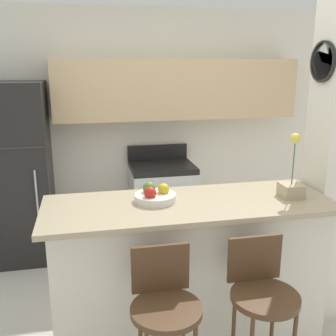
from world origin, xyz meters
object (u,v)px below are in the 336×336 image
refrigerator (18,174)px  trash_bin (77,243)px  bar_stool_left (165,310)px  orchid_vase (292,183)px  stove_range (162,203)px  fruit_bowl (155,195)px  bar_stool_right (262,297)px

refrigerator → trash_bin: bearing=-21.8°
bar_stool_left → orchid_vase: bearing=27.6°
orchid_vase → stove_range: bearing=108.5°
fruit_bowl → orchid_vase: bearing=-6.8°
stove_range → fruit_bowl: fruit_bowl is taller
bar_stool_right → bar_stool_left: bearing=180.0°
bar_stool_right → refrigerator: bearing=126.5°
stove_range → trash_bin: bearing=-165.1°
trash_bin → orchid_vase: bearing=-43.9°
stove_range → trash_bin: stove_range is taller
bar_stool_right → orchid_vase: 0.84m
bar_stool_left → trash_bin: bar_stool_left is taller
stove_range → orchid_vase: 1.94m
bar_stool_right → trash_bin: bar_stool_right is taller
orchid_vase → trash_bin: orchid_vase is taller
stove_range → bar_stool_right: size_ratio=1.07×
bar_stool_right → trash_bin: (-1.08, 1.98, -0.49)m
refrigerator → orchid_vase: (2.05, -1.67, 0.28)m
stove_range → orchid_vase: (0.57, -1.71, 0.72)m
bar_stool_left → bar_stool_right: same height
refrigerator → fruit_bowl: (1.12, -1.56, 0.22)m
bar_stool_left → fruit_bowl: bearing=84.6°
bar_stool_left → orchid_vase: 1.23m
fruit_bowl → trash_bin: (-0.58, 1.35, -0.93)m
bar_stool_right → fruit_bowl: bearing=128.6°
bar_stool_left → trash_bin: size_ratio=2.64×
fruit_bowl → stove_range: bearing=77.3°
refrigerator → bar_stool_right: (1.62, -2.19, -0.22)m
trash_bin → fruit_bowl: bearing=-66.7°
bar_stool_left → trash_bin: (-0.52, 1.98, -0.49)m
refrigerator → trash_bin: 0.92m
bar_stool_left → trash_bin: 2.10m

